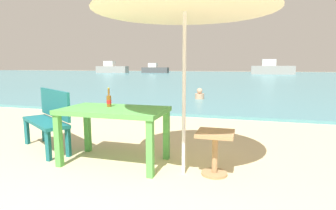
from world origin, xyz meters
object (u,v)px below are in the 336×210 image
Objects in this scene: beer_bottle_amber at (109,100)px; boat_tanker at (272,69)px; bench_teal_center at (49,116)px; boat_sailboat at (155,69)px; side_table_wood at (215,147)px; boat_fishing_trawler at (112,69)px; picnic_table_green at (114,116)px; swimmer_person at (200,95)px.

beer_bottle_amber is 0.05× the size of boat_tanker.
bench_teal_center is 0.27× the size of boat_sailboat.
boat_tanker is (3.75, 37.80, 0.48)m from side_table_wood.
boat_tanker reaches higher than side_table_wood.
boat_fishing_trawler is (-21.54, 38.23, 0.44)m from side_table_wood.
boat_fishing_trawler is (-18.90, 37.92, 0.25)m from bench_teal_center.
beer_bottle_amber is 0.06× the size of boat_sailboat.
picnic_table_green is at bearing -41.35° from beer_bottle_amber.
boat_fishing_trawler is at bearing 179.04° from boat_tanker.
picnic_table_green is at bearing -97.72° from boat_tanker.
beer_bottle_amber is 0.22× the size of bench_teal_center.
picnic_table_green is 0.31× the size of boat_sailboat.
swimmer_person is (0.16, 6.67, -0.61)m from beer_bottle_amber.
boat_fishing_trawler is (-20.20, 31.40, 0.55)m from swimmer_person.
swimmer_person is at bearing 78.68° from bench_teal_center.
bench_teal_center is at bearing -99.67° from boat_tanker.
boat_fishing_trawler reaches higher than beer_bottle_amber.
swimmer_person is at bearing 101.07° from side_table_wood.
picnic_table_green is 43.19m from boat_fishing_trawler.
boat_fishing_trawler is at bearing 122.76° from swimmer_person.
boat_fishing_trawler is at bearing 116.49° from bench_teal_center.
boat_fishing_trawler is 0.94× the size of boat_tanker.
picnic_table_green is 41.87m from boat_sailboat.
boat_tanker reaches higher than bench_teal_center.
picnic_table_green is 38.11m from boat_tanker.
swimmer_person is (1.31, 6.52, -0.30)m from bench_teal_center.
bench_teal_center is 6.66m from swimmer_person.
bench_teal_center is 0.21× the size of boat_tanker.
bench_teal_center is at bearing 172.44° from beer_bottle_amber.
beer_bottle_amber is at bearing 174.05° from side_table_wood.
picnic_table_green is 0.26× the size of boat_fishing_trawler.
picnic_table_green is at bearing -90.27° from swimmer_person.
boat_fishing_trawler reaches higher than boat_sailboat.
boat_tanker is (6.39, 37.50, 0.30)m from bench_teal_center.
picnic_table_green is 1.40m from side_table_wood.
boat_sailboat is (7.11, 1.60, -0.12)m from boat_fishing_trawler.
side_table_wood is 0.45× the size of bench_teal_center.
side_table_wood is (1.37, -0.04, -0.30)m from picnic_table_green.
boat_tanker is 1.30× the size of boat_sailboat.
picnic_table_green is 1.31m from bench_teal_center.
boat_sailboat is (-18.18, 2.02, -0.17)m from boat_tanker.
beer_bottle_amber is 38.01m from boat_tanker.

